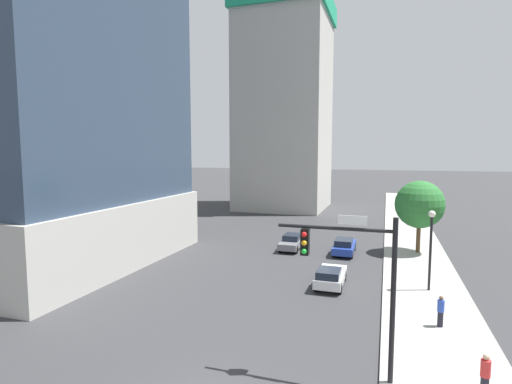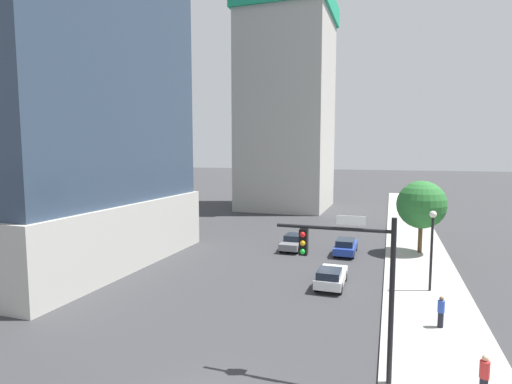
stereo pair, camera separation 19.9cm
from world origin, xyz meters
name	(u,v)px [view 1 (the left image)]	position (x,y,z in m)	size (l,w,h in m)	color
sidewalk	(420,272)	(8.31, 20.00, 0.07)	(5.20, 120.00, 0.15)	#9E9B93
construction_building	(285,96)	(-10.12, 51.45, 17.87)	(14.69, 15.25, 42.52)	#B2AFA8
traffic_light_pole	(355,268)	(4.67, 3.93, 4.55)	(4.60, 0.48, 6.46)	black
street_lamp	(431,238)	(8.55, 15.70, 3.60)	(0.44, 0.44, 5.19)	black
street_tree	(420,205)	(8.58, 26.07, 4.43)	(4.21, 4.21, 6.40)	brown
car_white	(330,276)	(2.34, 14.81, 0.71)	(1.76, 4.18, 1.40)	silver
car_blue	(344,246)	(2.34, 23.93, 0.72)	(1.74, 4.48, 1.44)	#233D9E
car_gray	(292,242)	(-2.49, 24.18, 0.70)	(1.72, 4.23, 1.39)	slate
pedestrian_red_shirt	(485,376)	(9.34, 3.95, 1.00)	(0.34, 0.34, 1.67)	black
pedestrian_blue_shirt	(441,311)	(8.57, 9.99, 0.97)	(0.34, 0.34, 1.61)	black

